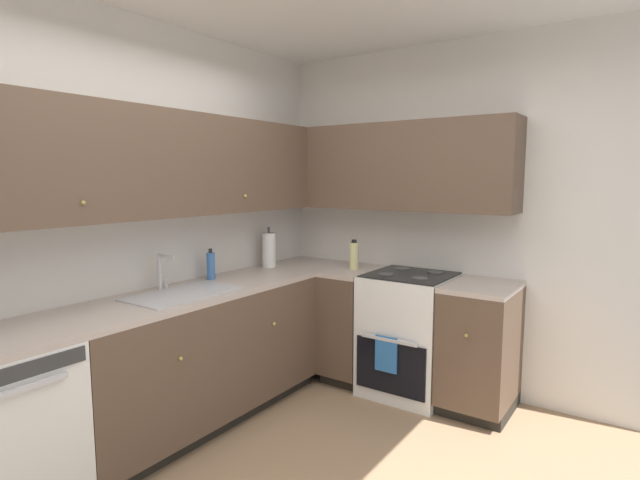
% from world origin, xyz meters
% --- Properties ---
extents(wall_back, '(4.03, 0.05, 2.67)m').
position_xyz_m(wall_back, '(0.00, 1.50, 1.34)').
color(wall_back, silver).
rests_on(wall_back, ground_plane).
extents(wall_right, '(0.05, 3.05, 2.67)m').
position_xyz_m(wall_right, '(1.99, 0.00, 1.34)').
color(wall_right, silver).
rests_on(wall_right, ground_plane).
extents(lower_cabinets_back, '(1.87, 0.62, 0.88)m').
position_xyz_m(lower_cabinets_back, '(0.43, 1.18, 0.45)').
color(lower_cabinets_back, brown).
rests_on(lower_cabinets_back, ground_plane).
extents(countertop_back, '(3.07, 0.60, 0.03)m').
position_xyz_m(countertop_back, '(0.43, 1.17, 0.90)').
color(countertop_back, '#B7A89E').
rests_on(countertop_back, lower_cabinets_back).
extents(lower_cabinets_right, '(0.62, 1.43, 0.88)m').
position_xyz_m(lower_cabinets_right, '(1.67, 0.11, 0.45)').
color(lower_cabinets_right, brown).
rests_on(lower_cabinets_right, ground_plane).
extents(countertop_right, '(0.60, 1.43, 0.03)m').
position_xyz_m(countertop_right, '(1.66, 0.11, 0.90)').
color(countertop_right, '#B7A89E').
rests_on(countertop_right, lower_cabinets_right).
extents(oven_range, '(0.68, 0.62, 1.07)m').
position_xyz_m(oven_range, '(1.68, 0.21, 0.47)').
color(oven_range, white).
rests_on(oven_range, ground_plane).
extents(upper_cabinets_back, '(2.75, 0.34, 0.67)m').
position_xyz_m(upper_cabinets_back, '(0.27, 1.31, 1.74)').
color(upper_cabinets_back, brown).
extents(upper_cabinets_right, '(0.32, 1.98, 0.67)m').
position_xyz_m(upper_cabinets_right, '(1.80, 0.48, 1.74)').
color(upper_cabinets_right, brown).
extents(sink, '(0.70, 0.40, 0.10)m').
position_xyz_m(sink, '(0.29, 1.14, 0.88)').
color(sink, '#B7B7BC').
rests_on(sink, countertop_back).
extents(faucet, '(0.07, 0.16, 0.24)m').
position_xyz_m(faucet, '(0.30, 1.35, 1.06)').
color(faucet, silver).
rests_on(faucet, countertop_back).
extents(soap_bottle, '(0.06, 0.06, 0.22)m').
position_xyz_m(soap_bottle, '(0.72, 1.35, 1.02)').
color(soap_bottle, '#3F72BF').
rests_on(soap_bottle, countertop_back).
extents(paper_towel_roll, '(0.11, 0.11, 0.34)m').
position_xyz_m(paper_towel_roll, '(1.35, 1.33, 1.06)').
color(paper_towel_roll, white).
rests_on(paper_towel_roll, countertop_back).
extents(oil_bottle, '(0.07, 0.07, 0.24)m').
position_xyz_m(oil_bottle, '(1.66, 0.70, 1.03)').
color(oil_bottle, beige).
rests_on(oil_bottle, countertop_right).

